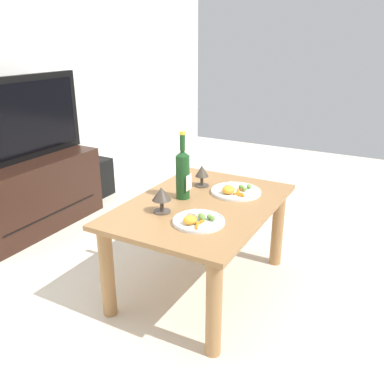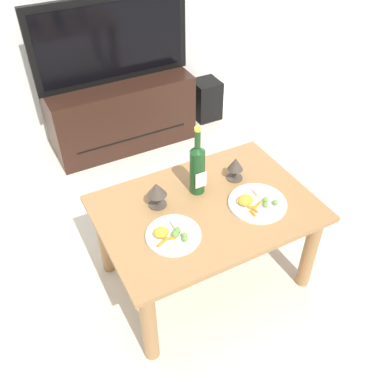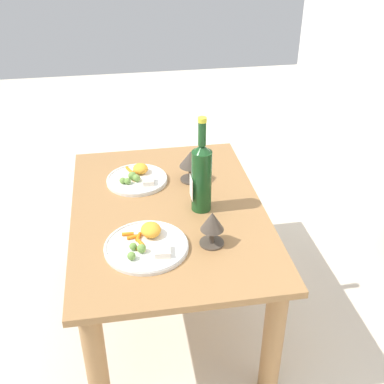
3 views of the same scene
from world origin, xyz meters
TOP-DOWN VIEW (x-y plane):
  - ground_plane at (0.00, 0.00)m, footprint 6.40×6.40m
  - dining_table at (0.00, 0.00)m, footprint 1.01×0.71m
  - wine_bottle at (0.02, 0.12)m, footprint 0.07×0.07m
  - goblet_left at (-0.20, 0.12)m, footprint 0.09×0.09m
  - goblet_right at (0.23, 0.12)m, footprint 0.08×0.08m
  - dinner_plate_left at (-0.22, -0.10)m, footprint 0.24×0.24m
  - dinner_plate_right at (0.22, -0.10)m, footprint 0.28×0.28m

SIDE VIEW (x-z plane):
  - ground_plane at x=0.00m, z-range 0.00..0.00m
  - dining_table at x=0.00m, z-range 0.15..0.65m
  - dinner_plate_right at x=0.22m, z-range 0.49..0.54m
  - dinner_plate_left at x=-0.22m, z-range 0.49..0.54m
  - goblet_right at x=0.23m, z-range 0.52..0.65m
  - goblet_left at x=-0.20m, z-range 0.53..0.66m
  - wine_bottle at x=0.02m, z-range 0.46..0.83m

